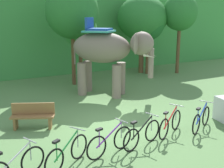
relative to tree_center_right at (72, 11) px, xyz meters
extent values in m
plane|color=#567F47|center=(-0.89, -6.62, -4.09)|extent=(80.00, 80.00, 0.00)
cube|color=#3D8E42|center=(-0.89, 5.80, -1.11)|extent=(36.00, 6.00, 5.95)
cylinder|color=brown|center=(0.00, 0.00, -2.72)|extent=(0.22, 0.22, 2.74)
ellipsoid|color=#28702D|center=(0.00, 0.00, 0.01)|extent=(2.88, 2.88, 3.02)
cylinder|color=brown|center=(0.69, 0.64, -3.02)|extent=(0.23, 0.23, 2.13)
ellipsoid|color=#3D8E42|center=(0.69, 0.64, -1.01)|extent=(2.01, 2.01, 2.11)
cylinder|color=brown|center=(5.27, 0.99, -2.90)|extent=(0.34, 0.34, 2.37)
ellipsoid|color=#28702D|center=(5.27, 0.99, -0.41)|extent=(3.27, 3.27, 2.89)
cylinder|color=brown|center=(5.47, 0.52, -2.90)|extent=(0.27, 0.27, 2.37)
ellipsoid|color=#1E6028|center=(5.47, 0.52, -0.57)|extent=(2.14, 2.14, 2.55)
cylinder|color=brown|center=(7.36, -0.31, -2.60)|extent=(0.23, 0.23, 2.97)
ellipsoid|color=#28702D|center=(7.36, -0.31, -0.05)|extent=(2.24, 2.24, 2.38)
ellipsoid|color=gray|center=(0.48, -2.59, -1.74)|extent=(3.03, 3.06, 1.50)
cylinder|color=gray|center=(1.38, -2.96, -3.29)|extent=(0.44, 0.44, 1.60)
cylinder|color=gray|center=(0.83, -3.50, -3.29)|extent=(0.44, 0.44, 1.60)
cylinder|color=gray|center=(0.13, -1.67, -3.29)|extent=(0.44, 0.44, 1.60)
cylinder|color=gray|center=(-0.42, -2.21, -3.29)|extent=(0.44, 0.44, 1.60)
ellipsoid|color=gray|center=(1.88, -4.02, -1.49)|extent=(1.48, 1.49, 1.10)
ellipsoid|color=gray|center=(2.22, -3.48, -1.44)|extent=(0.71, 0.70, 0.96)
ellipsoid|color=gray|center=(1.33, -4.35, -1.44)|extent=(0.71, 0.70, 0.96)
cylinder|color=gray|center=(2.19, -4.34, -2.39)|extent=(0.26, 0.26, 1.40)
cone|color=beige|center=(2.31, -4.15, -2.04)|extent=(0.48, 0.49, 0.21)
cone|color=beige|center=(2.00, -4.46, -2.04)|extent=(0.48, 0.49, 0.21)
cube|color=teal|center=(0.41, -2.52, -0.96)|extent=(1.86, 1.86, 0.08)
cube|color=#1E4799|center=(0.41, -2.52, -0.87)|extent=(1.41, 1.42, 0.10)
cube|color=#1E4799|center=(0.06, -2.16, -0.59)|extent=(0.71, 0.70, 0.56)
cylinder|color=gray|center=(-0.51, -1.57, -2.19)|extent=(0.08, 0.08, 0.90)
torus|color=black|center=(-4.30, -8.32, -3.73)|extent=(0.67, 0.32, 0.71)
cylinder|color=silver|center=(-4.79, -8.53, -3.48)|extent=(0.91, 0.41, 0.54)
cylinder|color=#9E9EA3|center=(-4.35, -8.34, -3.45)|extent=(0.03, 0.03, 0.55)
cylinder|color=#9E9EA3|center=(-4.35, -8.34, -3.18)|extent=(0.23, 0.49, 0.03)
torus|color=black|center=(-3.86, -8.71, -3.73)|extent=(0.64, 0.40, 0.71)
torus|color=black|center=(-3.00, -8.20, -3.73)|extent=(0.64, 0.40, 0.71)
cylinder|color=green|center=(-3.45, -8.47, -3.48)|extent=(0.86, 0.53, 0.54)
cylinder|color=green|center=(-3.77, -8.66, -3.47)|extent=(0.03, 0.03, 0.52)
cube|color=black|center=(-3.77, -8.66, -3.21)|extent=(0.22, 0.19, 0.06)
cylinder|color=#9E9EA3|center=(-3.04, -8.23, -3.45)|extent=(0.03, 0.03, 0.55)
cylinder|color=#9E9EA3|center=(-3.04, -8.23, -3.18)|extent=(0.29, 0.46, 0.03)
torus|color=black|center=(-2.61, -8.51, -3.73)|extent=(0.70, 0.22, 0.71)
torus|color=black|center=(-1.64, -8.26, -3.73)|extent=(0.70, 0.22, 0.71)
cylinder|color=purple|center=(-2.15, -8.39, -3.48)|extent=(0.95, 0.28, 0.54)
cylinder|color=purple|center=(-2.51, -8.49, -3.47)|extent=(0.03, 0.03, 0.52)
cube|color=black|center=(-2.51, -8.49, -3.21)|extent=(0.22, 0.15, 0.06)
cylinder|color=#9E9EA3|center=(-1.69, -8.28, -3.45)|extent=(0.03, 0.03, 0.55)
cylinder|color=#9E9EA3|center=(-1.69, -8.28, -3.18)|extent=(0.16, 0.51, 0.03)
torus|color=black|center=(-1.50, -8.54, -3.73)|extent=(0.70, 0.25, 0.71)
torus|color=black|center=(-0.54, -8.26, -3.73)|extent=(0.70, 0.25, 0.71)
cylinder|color=black|center=(-1.05, -8.40, -3.48)|extent=(0.94, 0.32, 0.54)
cylinder|color=black|center=(-1.41, -8.51, -3.47)|extent=(0.03, 0.03, 0.52)
cube|color=black|center=(-1.41, -8.51, -3.21)|extent=(0.22, 0.15, 0.06)
cylinder|color=#9E9EA3|center=(-0.59, -8.27, -3.45)|extent=(0.03, 0.03, 0.55)
cylinder|color=#9E9EA3|center=(-0.59, -8.27, -3.18)|extent=(0.18, 0.51, 0.03)
torus|color=black|center=(-0.15, -8.34, -3.73)|extent=(0.66, 0.36, 0.71)
torus|color=black|center=(0.74, -7.90, -3.73)|extent=(0.66, 0.36, 0.71)
cylinder|color=red|center=(0.27, -8.13, -3.48)|extent=(0.89, 0.47, 0.54)
cylinder|color=red|center=(-0.06, -8.30, -3.47)|extent=(0.03, 0.03, 0.52)
cube|color=black|center=(-0.06, -8.30, -3.21)|extent=(0.22, 0.18, 0.06)
cylinder|color=#9E9EA3|center=(0.70, -7.92, -3.45)|extent=(0.03, 0.03, 0.55)
cylinder|color=#9E9EA3|center=(0.70, -7.92, -3.18)|extent=(0.26, 0.48, 0.03)
torus|color=black|center=(1.06, -8.53, -3.73)|extent=(0.66, 0.36, 0.71)
torus|color=black|center=(1.95, -8.09, -3.73)|extent=(0.66, 0.36, 0.71)
cylinder|color=blue|center=(1.48, -8.33, -3.48)|extent=(0.89, 0.47, 0.54)
cylinder|color=blue|center=(1.15, -8.49, -3.47)|extent=(0.03, 0.03, 0.52)
cube|color=black|center=(1.15, -8.49, -3.21)|extent=(0.22, 0.18, 0.06)
cylinder|color=#9E9EA3|center=(1.91, -8.12, -3.45)|extent=(0.03, 0.03, 0.55)
cylinder|color=#9E9EA3|center=(1.91, -8.12, -3.18)|extent=(0.26, 0.48, 0.03)
cube|color=brown|center=(-3.62, -5.44, -3.64)|extent=(1.53, 1.00, 0.06)
cube|color=brown|center=(-3.55, -5.28, -3.40)|extent=(1.38, 0.69, 0.40)
cube|color=brown|center=(-3.08, -5.69, -3.86)|extent=(0.22, 0.36, 0.45)
cube|color=brown|center=(-4.17, -5.19, -3.86)|extent=(0.22, 0.36, 0.45)
camera|label=1|loc=(-5.63, -15.00, -0.16)|focal=45.62mm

